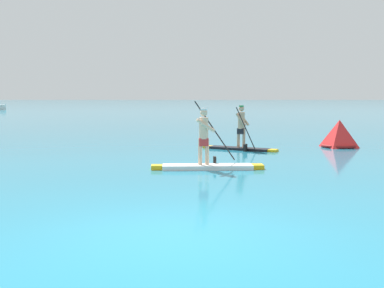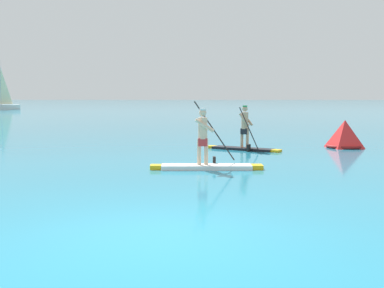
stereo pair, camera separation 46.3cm
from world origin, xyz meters
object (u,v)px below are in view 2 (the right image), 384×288
(paddleboarder_far_right, at_px, (244,139))
(race_marker_buoy, at_px, (345,136))
(paddleboarder_mid_center, at_px, (206,157))
(sailboat_left_horizon, at_px, (1,103))

(paddleboarder_far_right, xyz_separation_m, race_marker_buoy, (4.08, 0.92, 0.06))
(paddleboarder_far_right, bearing_deg, paddleboarder_mid_center, -76.68)
(paddleboarder_far_right, xyz_separation_m, sailboat_left_horizon, (-31.16, 51.90, 0.51))
(paddleboarder_mid_center, bearing_deg, race_marker_buoy, 44.48)
(sailboat_left_horizon, bearing_deg, paddleboarder_far_right, 89.55)
(sailboat_left_horizon, bearing_deg, race_marker_buoy, 93.22)
(race_marker_buoy, bearing_deg, paddleboarder_mid_center, -133.75)
(paddleboarder_far_right, relative_size, sailboat_left_horizon, 0.38)
(paddleboarder_mid_center, relative_size, paddleboarder_far_right, 1.13)
(paddleboarder_mid_center, xyz_separation_m, sailboat_left_horizon, (-29.68, 56.79, 0.58))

